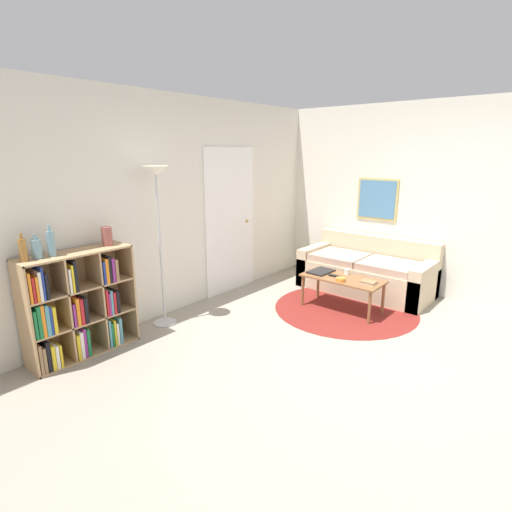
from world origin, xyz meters
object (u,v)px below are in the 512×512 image
object	(u,v)px
bottle_left	(23,250)
floor_lamp	(157,197)
bowl	(341,280)
coffee_table	(342,281)
bottle_right	(51,243)
cup	(347,272)
vase_on_shelf	(107,236)
bookshelf	(76,308)
couch	(367,272)
bottle_middle	(37,249)
laptop	(321,271)

from	to	relation	value
bottle_left	floor_lamp	bearing A→B (deg)	-1.55
bowl	bottle_left	size ratio (longest dim) A/B	0.46
coffee_table	bottle_right	world-z (taller)	bottle_right
bottle_left	bowl	bearing A→B (deg)	-26.48
floor_lamp	cup	world-z (taller)	floor_lamp
vase_on_shelf	bottle_right	bearing A→B (deg)	-178.24
floor_lamp	coffee_table	distance (m)	2.44
cup	vase_on_shelf	bearing A→B (deg)	150.26
bookshelf	couch	size ratio (longest dim) A/B	0.58
couch	bottle_middle	xyz separation A→B (m)	(-3.87, 1.34, 0.85)
couch	coffee_table	size ratio (longest dim) A/B	1.79
floor_lamp	laptop	world-z (taller)	floor_lamp
floor_lamp	bottle_right	xyz separation A→B (m)	(-1.14, 0.03, -0.31)
bottle_middle	vase_on_shelf	bearing A→B (deg)	-0.12
cup	bottle_middle	xyz separation A→B (m)	(-3.11, 1.40, 0.66)
cup	bottle_middle	world-z (taller)	bottle_middle
bottle_right	bookshelf	bearing A→B (deg)	5.37
bowl	bottle_middle	xyz separation A→B (m)	(-2.82, 1.47, 0.68)
cup	bowl	bearing A→B (deg)	-166.54
coffee_table	bowl	size ratio (longest dim) A/B	8.71
bowl	cup	bearing A→B (deg)	13.46
cup	vase_on_shelf	size ratio (longest dim) A/B	0.40
vase_on_shelf	floor_lamp	bearing A→B (deg)	-4.30
bookshelf	laptop	bearing A→B (deg)	-21.71
couch	laptop	bearing A→B (deg)	164.04
cup	bottle_left	distance (m)	3.57
coffee_table	floor_lamp	bearing A→B (deg)	141.14
couch	bottle_right	xyz separation A→B (m)	(-3.75, 1.32, 0.88)
couch	vase_on_shelf	xyz separation A→B (m)	(-3.20, 1.33, 0.86)
bowl	floor_lamp	bearing A→B (deg)	137.53
floor_lamp	bowl	world-z (taller)	floor_lamp
bottle_left	bottle_right	bearing A→B (deg)	-2.22
bottle_middle	bowl	bearing A→B (deg)	-27.54
couch	cup	xyz separation A→B (m)	(-0.76, -0.06, 0.19)
bookshelf	laptop	xyz separation A→B (m)	(2.72, -1.08, -0.06)
couch	vase_on_shelf	size ratio (longest dim) A/B	9.49
coffee_table	bottle_left	size ratio (longest dim) A/B	4.05
bottle_left	bottle_middle	bearing A→B (deg)	4.65
laptop	vase_on_shelf	world-z (taller)	vase_on_shelf
coffee_table	cup	distance (m)	0.17
vase_on_shelf	bottle_left	bearing A→B (deg)	-179.43
floor_lamp	bottle_right	distance (m)	1.19
bookshelf	bottle_left	bearing A→B (deg)	-179.18
bowl	bottle_middle	world-z (taller)	bottle_middle
laptop	bottle_right	size ratio (longest dim) A/B	1.22
cup	bookshelf	bearing A→B (deg)	153.81
cup	coffee_table	bearing A→B (deg)	-172.45
bottle_left	bottle_right	distance (m)	0.23
bookshelf	bottle_middle	world-z (taller)	bottle_middle
couch	laptop	size ratio (longest dim) A/B	5.12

